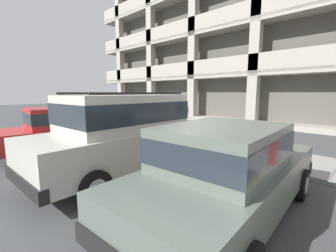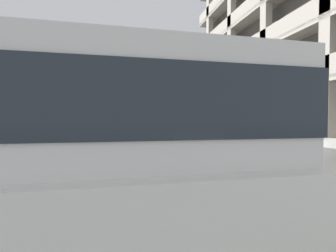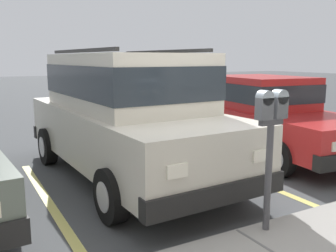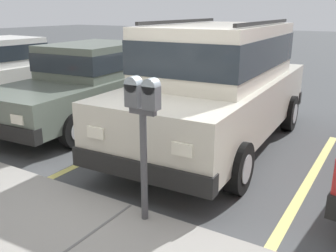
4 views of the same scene
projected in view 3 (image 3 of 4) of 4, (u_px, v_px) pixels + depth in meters
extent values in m
cube|color=#444749|center=(223.00, 236.00, 4.16)|extent=(80.00, 80.00, 0.10)
cube|color=#DBD16B|center=(245.00, 177.00, 6.08)|extent=(0.12, 4.80, 0.01)
cube|color=#DBD16B|center=(56.00, 214.00, 4.63)|extent=(0.12, 4.80, 0.01)
cube|color=beige|center=(127.00, 133.00, 5.96)|extent=(2.03, 4.77, 0.80)
cube|color=beige|center=(124.00, 81.00, 5.86)|extent=(1.74, 2.98, 0.84)
cube|color=#232B33|center=(124.00, 80.00, 5.85)|extent=(1.76, 3.00, 0.46)
cube|color=black|center=(218.00, 194.00, 4.07)|extent=(1.88, 0.24, 0.24)
cube|color=black|center=(80.00, 128.00, 7.95)|extent=(1.88, 0.24, 0.24)
cube|color=silver|center=(177.00, 171.00, 3.67)|extent=(0.24, 0.04, 0.14)
cube|color=silver|center=(261.00, 156.00, 4.26)|extent=(0.24, 0.04, 0.14)
cylinder|color=black|center=(111.00, 196.00, 4.35)|extent=(0.23, 0.67, 0.66)
cylinder|color=#B2B2B7|center=(111.00, 196.00, 4.35)|extent=(0.23, 0.37, 0.36)
cylinder|color=black|center=(230.00, 171.00, 5.28)|extent=(0.23, 0.67, 0.66)
cylinder|color=#B2B2B7|center=(230.00, 171.00, 5.28)|extent=(0.23, 0.37, 0.36)
cylinder|color=black|center=(48.00, 146.00, 6.79)|extent=(0.23, 0.67, 0.66)
cylinder|color=#B2B2B7|center=(48.00, 146.00, 6.79)|extent=(0.23, 0.37, 0.36)
cylinder|color=black|center=(136.00, 136.00, 7.72)|extent=(0.23, 0.67, 0.66)
cylinder|color=#B2B2B7|center=(136.00, 136.00, 7.72)|extent=(0.23, 0.37, 0.36)
cube|color=black|center=(80.00, 51.00, 5.42)|extent=(0.16, 2.62, 0.05)
cube|color=black|center=(162.00, 52.00, 6.13)|extent=(0.16, 2.62, 0.05)
cube|color=red|center=(268.00, 124.00, 7.57)|extent=(2.11, 4.54, 0.60)
cube|color=red|center=(260.00, 92.00, 7.73)|extent=(1.68, 2.11, 0.64)
cube|color=#232B33|center=(261.00, 91.00, 7.73)|extent=(1.70, 2.14, 0.35)
cube|color=black|center=(214.00, 117.00, 9.55)|extent=(1.74, 0.32, 0.24)
cylinder|color=black|center=(280.00, 159.00, 6.07)|extent=(0.22, 0.61, 0.60)
cylinder|color=#B2B2B7|center=(280.00, 159.00, 6.07)|extent=(0.21, 0.35, 0.33)
cylinder|color=black|center=(200.00, 130.00, 8.52)|extent=(0.22, 0.61, 0.60)
cylinder|color=#B2B2B7|center=(200.00, 130.00, 8.52)|extent=(0.21, 0.35, 0.33)
cylinder|color=black|center=(259.00, 125.00, 9.18)|extent=(0.22, 0.61, 0.60)
cylinder|color=#B2B2B7|center=(259.00, 125.00, 9.18)|extent=(0.21, 0.35, 0.33)
cylinder|color=black|center=(8.00, 211.00, 3.98)|extent=(0.20, 0.61, 0.60)
cylinder|color=#B2B2B7|center=(8.00, 211.00, 3.98)|extent=(0.20, 0.34, 0.33)
cylinder|color=#47474C|center=(268.00, 178.00, 3.86)|extent=(0.07, 0.07, 1.12)
cube|color=#47474C|center=(271.00, 122.00, 3.76)|extent=(0.28, 0.06, 0.06)
cube|color=#515459|center=(279.00, 108.00, 3.78)|extent=(0.15, 0.11, 0.22)
cylinder|color=#8C99A3|center=(280.00, 97.00, 3.76)|extent=(0.15, 0.11, 0.15)
cube|color=#B7B293|center=(275.00, 111.00, 3.84)|extent=(0.08, 0.01, 0.08)
cube|color=#515459|center=(264.00, 109.00, 3.69)|extent=(0.15, 0.11, 0.22)
cylinder|color=#8C99A3|center=(265.00, 98.00, 3.67)|extent=(0.15, 0.11, 0.15)
cube|color=#B7B293|center=(260.00, 112.00, 3.74)|extent=(0.08, 0.01, 0.08)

